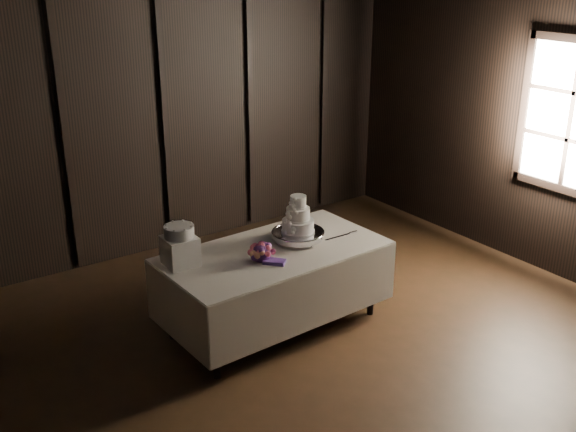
{
  "coord_description": "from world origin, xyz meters",
  "views": [
    {
      "loc": [
        -3.04,
        -3.24,
        3.2
      ],
      "look_at": [
        0.11,
        1.26,
        1.05
      ],
      "focal_mm": 42.0,
      "sensor_mm": 36.0,
      "label": 1
    }
  ],
  "objects": [
    {
      "name": "wedding_cake",
      "position": [
        0.23,
        1.3,
        0.99
      ],
      "size": [
        0.33,
        0.29,
        0.34
      ],
      "rotation": [
        0.0,
        0.0,
        0.41
      ],
      "color": "white",
      "rests_on": "cake_stand"
    },
    {
      "name": "window",
      "position": [
        2.97,
        0.5,
        1.7
      ],
      "size": [
        0.06,
        1.16,
        1.56
      ],
      "primitive_type": "cube",
      "color": "black",
      "rests_on": "room"
    },
    {
      "name": "room",
      "position": [
        0.0,
        0.0,
        1.5
      ],
      "size": [
        6.08,
        7.08,
        3.08
      ],
      "color": "black",
      "rests_on": "ground"
    },
    {
      "name": "cake_knife",
      "position": [
        0.59,
        1.16,
        0.77
      ],
      "size": [
        0.37,
        0.03,
        0.01
      ],
      "primitive_type": "cube",
      "rotation": [
        0.0,
        0.0,
        -0.02
      ],
      "color": "silver",
      "rests_on": "display_table"
    },
    {
      "name": "cake_stand",
      "position": [
        0.25,
        1.31,
        0.81
      ],
      "size": [
        0.58,
        0.58,
        0.09
      ],
      "primitive_type": "cylinder",
      "rotation": [
        0.0,
        0.0,
        0.21
      ],
      "color": "silver",
      "rests_on": "display_table"
    },
    {
      "name": "box_pedestal",
      "position": [
        -0.85,
        1.47,
        0.89
      ],
      "size": [
        0.27,
        0.27,
        0.25
      ],
      "primitive_type": "cube",
      "rotation": [
        0.0,
        0.0,
        -0.02
      ],
      "color": "white",
      "rests_on": "display_table"
    },
    {
      "name": "small_cake",
      "position": [
        -0.85,
        1.47,
        1.06
      ],
      "size": [
        0.32,
        0.32,
        0.1
      ],
      "primitive_type": "cylinder",
      "rotation": [
        0.0,
        0.0,
        -0.37
      ],
      "color": "white",
      "rests_on": "box_pedestal"
    },
    {
      "name": "display_table",
      "position": [
        -0.04,
        1.26,
        0.42
      ],
      "size": [
        2.03,
        1.12,
        0.76
      ],
      "rotation": [
        0.0,
        0.0,
        0.04
      ],
      "color": "silver",
      "rests_on": "ground"
    },
    {
      "name": "bouquet",
      "position": [
        -0.24,
        1.16,
        0.82
      ],
      "size": [
        0.49,
        0.48,
        0.19
      ],
      "primitive_type": null,
      "rotation": [
        0.0,
        0.0,
        -0.84
      ],
      "color": "#E65971",
      "rests_on": "display_table"
    }
  ]
}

